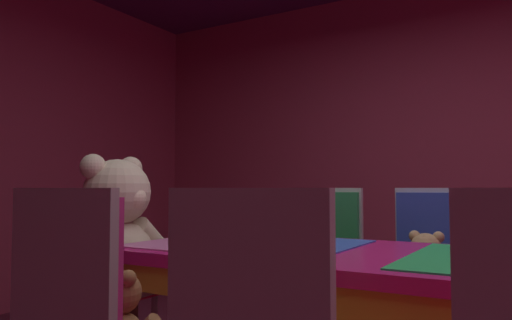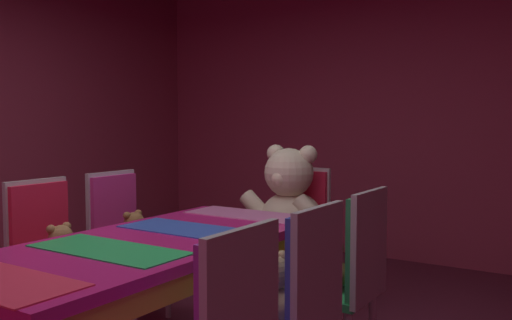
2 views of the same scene
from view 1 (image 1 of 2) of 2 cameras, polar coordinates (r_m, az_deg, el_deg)
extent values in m
cube|color=#99334C|center=(4.50, 23.48, 2.31)|extent=(0.12, 6.40, 2.80)
cube|color=#C61E72|center=(1.94, 13.96, -11.14)|extent=(0.90, 2.00, 0.05)
cube|color=gold|center=(1.96, 13.99, -13.31)|extent=(0.88, 1.96, 0.10)
cylinder|color=#4C3826|center=(2.74, -2.56, -16.77)|extent=(0.07, 0.07, 0.69)
cube|color=green|center=(1.88, 22.39, -10.41)|extent=(0.77, 0.32, 0.01)
cube|color=blue|center=(2.04, 6.20, -10.04)|extent=(0.77, 0.32, 0.01)
cube|color=pink|center=(2.33, -6.73, -9.19)|extent=(0.77, 0.32, 0.01)
cube|color=red|center=(1.13, -0.71, -17.34)|extent=(0.05, 0.38, 0.50)
cube|color=#B2B2B7|center=(1.11, -1.32, -17.57)|extent=(0.03, 0.41, 0.55)
sphere|color=#9E7247|center=(1.31, 3.99, -17.44)|extent=(0.14, 0.14, 0.14)
sphere|color=tan|center=(1.35, 4.96, -17.42)|extent=(0.05, 0.05, 0.05)
sphere|color=#9E7247|center=(1.30, 1.52, -15.07)|extent=(0.05, 0.05, 0.05)
sphere|color=#9E7247|center=(1.26, 5.89, -15.50)|extent=(0.05, 0.05, 0.05)
cube|color=#CC338C|center=(1.51, -21.03, -13.54)|extent=(0.05, 0.38, 0.50)
cube|color=#B2B2B7|center=(1.49, -21.70, -13.62)|extent=(0.03, 0.41, 0.55)
sphere|color=olive|center=(1.64, -15.54, -14.59)|extent=(0.14, 0.14, 0.14)
sphere|color=#AE7747|center=(1.68, -14.36, -14.73)|extent=(0.05, 0.05, 0.05)
sphere|color=olive|center=(1.66, -17.15, -12.64)|extent=(0.05, 0.05, 0.05)
sphere|color=olive|center=(1.59, -14.60, -13.12)|extent=(0.05, 0.05, 0.05)
cube|color=#2D47B2|center=(2.68, 19.27, -14.79)|extent=(0.40, 0.40, 0.04)
cube|color=#2D47B2|center=(2.82, 19.90, -8.66)|extent=(0.05, 0.38, 0.50)
cube|color=#B2B2B7|center=(2.84, 19.99, -8.62)|extent=(0.03, 0.41, 0.55)
ellipsoid|color=tan|center=(2.67, 19.23, -12.59)|extent=(0.19, 0.19, 0.15)
sphere|color=tan|center=(2.63, 19.09, -9.67)|extent=(0.15, 0.15, 0.15)
sphere|color=tan|center=(2.58, 18.86, -10.06)|extent=(0.06, 0.06, 0.06)
sphere|color=tan|center=(2.63, 20.39, -8.38)|extent=(0.06, 0.06, 0.06)
sphere|color=tan|center=(2.65, 17.91, -8.38)|extent=(0.06, 0.06, 0.06)
cylinder|color=tan|center=(2.61, 21.15, -12.42)|extent=(0.05, 0.14, 0.13)
cylinder|color=tan|center=(2.65, 16.96, -12.36)|extent=(0.05, 0.14, 0.13)
cylinder|color=tan|center=(2.54, 19.82, -14.22)|extent=(0.07, 0.14, 0.07)
cylinder|color=tan|center=(2.57, 17.53, -14.17)|extent=(0.07, 0.14, 0.07)
cube|color=#268C4C|center=(2.85, 6.98, -14.26)|extent=(0.40, 0.40, 0.04)
cube|color=#268C4C|center=(2.98, 8.36, -8.53)|extent=(0.05, 0.38, 0.50)
cube|color=#B2B2B7|center=(3.00, 8.52, -8.49)|extent=(0.03, 0.41, 0.55)
cylinder|color=#B2B2B7|center=(3.11, 5.43, -17.68)|extent=(0.04, 0.04, 0.42)
ellipsoid|color=brown|center=(2.83, 6.97, -12.26)|extent=(0.18, 0.18, 0.15)
sphere|color=brown|center=(2.80, 6.81, -9.65)|extent=(0.15, 0.15, 0.15)
sphere|color=#99663C|center=(2.76, 6.39, -9.98)|extent=(0.05, 0.05, 0.05)
sphere|color=brown|center=(2.79, 7.98, -8.54)|extent=(0.05, 0.05, 0.05)
sphere|color=brown|center=(2.83, 5.91, -8.47)|extent=(0.05, 0.05, 0.05)
cylinder|color=brown|center=(2.76, 8.41, -12.18)|extent=(0.05, 0.13, 0.12)
cylinder|color=brown|center=(2.83, 4.93, -11.97)|extent=(0.05, 0.13, 0.12)
cylinder|color=brown|center=(2.71, 6.89, -13.71)|extent=(0.06, 0.14, 0.06)
cylinder|color=brown|center=(2.75, 5.00, -13.57)|extent=(0.06, 0.14, 0.06)
cube|color=red|center=(2.76, -16.52, -14.51)|extent=(0.40, 0.40, 0.04)
cube|color=red|center=(2.85, -18.91, -8.61)|extent=(0.38, 0.05, 0.50)
cube|color=#B2B2B7|center=(2.87, -19.20, -8.58)|extent=(0.41, 0.03, 0.55)
ellipsoid|color=beige|center=(2.73, -16.45, -10.17)|extent=(0.43, 0.43, 0.35)
sphere|color=beige|center=(2.68, -15.79, -3.61)|extent=(0.35, 0.35, 0.35)
sphere|color=#FFF2C8|center=(2.59, -14.00, -4.22)|extent=(0.13, 0.13, 0.13)
sphere|color=beige|center=(2.80, -14.35, -0.94)|extent=(0.13, 0.13, 0.13)
sphere|color=beige|center=(2.62, -18.38, -0.73)|extent=(0.13, 0.13, 0.13)
cylinder|color=beige|center=(2.81, -11.91, -9.30)|extent=(0.31, 0.12, 0.29)
cylinder|color=beige|center=(2.51, -18.71, -9.93)|extent=(0.31, 0.12, 0.29)
cylinder|color=beige|center=(2.63, -10.32, -13.08)|extent=(0.32, 0.15, 0.15)
cylinder|color=beige|center=(2.46, -13.92, -13.70)|extent=(0.32, 0.15, 0.15)
camera|label=2|loc=(4.05, 51.73, 2.82)|focal=39.12mm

